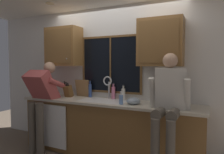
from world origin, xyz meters
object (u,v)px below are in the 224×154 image
object	(u,v)px
bottle_tall_clear	(123,94)
person_sitting_on_counter	(168,97)
bottle_green_glass	(90,90)
soap_dispenser	(121,99)
person_standing	(42,96)
mixing_bowl	(133,101)
cutting_board	(83,88)
knife_block	(68,91)
bottle_amber_small	(113,92)

from	to	relation	value
bottle_tall_clear	person_sitting_on_counter	bearing A→B (deg)	-29.98
bottle_green_glass	bottle_tall_clear	world-z (taller)	bottle_green_glass
bottle_tall_clear	soap_dispenser	bearing A→B (deg)	-73.08
person_standing	person_sitting_on_counter	distance (m)	2.17
person_sitting_on_counter	bottle_green_glass	bearing A→B (deg)	162.41
mixing_bowl	bottle_tall_clear	size ratio (longest dim) A/B	0.84
person_standing	cutting_board	distance (m)	0.74
person_standing	knife_block	distance (m)	0.48
mixing_bowl	bottle_amber_small	world-z (taller)	bottle_amber_small
person_standing	knife_block	bearing A→B (deg)	51.68
bottle_green_glass	bottle_amber_small	xyz separation A→B (m)	(0.46, 0.02, -0.01)
person_sitting_on_counter	bottle_green_glass	distance (m)	1.57
knife_block	bottle_green_glass	bearing A→B (deg)	21.66
cutting_board	bottle_amber_small	xyz separation A→B (m)	(0.63, 0.01, -0.04)
bottle_green_glass	knife_block	bearing A→B (deg)	-158.34
person_sitting_on_counter	bottle_green_glass	world-z (taller)	person_sitting_on_counter
mixing_bowl	bottle_green_glass	size ratio (longest dim) A/B	0.69
person_standing	person_sitting_on_counter	size ratio (longest dim) A/B	1.25
person_standing	mixing_bowl	size ratio (longest dim) A/B	7.40
bottle_amber_small	bottle_green_glass	bearing A→B (deg)	-177.37
cutting_board	mixing_bowl	xyz separation A→B (m)	(1.11, -0.29, -0.11)
bottle_amber_small	cutting_board	bearing A→B (deg)	-179.34
person_standing	knife_block	world-z (taller)	person_standing
person_sitting_on_counter	bottle_tall_clear	xyz separation A→B (m)	(-0.84, 0.48, -0.08)
knife_block	bottle_green_glass	xyz separation A→B (m)	(0.38, 0.15, 0.02)
mixing_bowl	bottle_amber_small	bearing A→B (deg)	147.89
knife_block	person_sitting_on_counter	bearing A→B (deg)	-9.74
bottle_green_glass	bottle_amber_small	world-z (taller)	bottle_green_glass
soap_dispenser	person_standing	bearing A→B (deg)	-173.94
cutting_board	person_standing	bearing A→B (deg)	-133.15
person_sitting_on_counter	bottle_amber_small	size ratio (longest dim) A/B	4.54
person_standing	bottle_tall_clear	size ratio (longest dim) A/B	6.18
person_standing	knife_block	size ratio (longest dim) A/B	4.89
bottle_green_glass	bottle_tall_clear	size ratio (longest dim) A/B	1.21
knife_block	cutting_board	world-z (taller)	cutting_board
soap_dispenser	person_sitting_on_counter	bearing A→B (deg)	-8.16
person_sitting_on_counter	mixing_bowl	distance (m)	0.60
soap_dispenser	bottle_amber_small	bearing A→B (deg)	128.30
knife_block	bottle_amber_small	bearing A→B (deg)	11.56
cutting_board	mixing_bowl	world-z (taller)	cutting_board
person_standing	bottle_amber_small	world-z (taller)	person_standing
mixing_bowl	bottle_tall_clear	bearing A→B (deg)	134.59
soap_dispenser	bottle_green_glass	world-z (taller)	bottle_green_glass
bottle_green_glass	person_standing	bearing A→B (deg)	-142.21
knife_block	mixing_bowl	distance (m)	1.33
cutting_board	bottle_amber_small	distance (m)	0.64
mixing_bowl	bottle_tall_clear	xyz separation A→B (m)	(-0.28, 0.29, 0.06)
cutting_board	bottle_tall_clear	size ratio (longest dim) A/B	1.27
person_standing	soap_dispenser	bearing A→B (deg)	6.06
soap_dispenser	knife_block	bearing A→B (deg)	169.27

